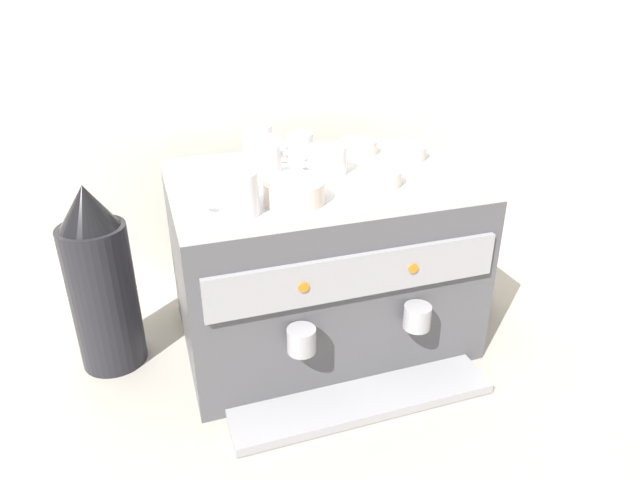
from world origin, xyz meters
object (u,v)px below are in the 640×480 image
at_px(espresso_machine, 321,260).
at_px(ceramic_bowl_1, 404,152).
at_px(ceramic_cup_4, 269,163).
at_px(coffee_grinder, 101,283).
at_px(ceramic_bowl_3, 358,147).
at_px(ceramic_cup_2, 300,147).
at_px(ceramic_cup_3, 326,159).
at_px(ceramic_bowl_2, 294,192).
at_px(ceramic_cup_1, 259,144).
at_px(milk_pitcher, 473,277).
at_px(ceramic_cup_0, 236,193).
at_px(ceramic_bowl_0, 379,177).

relative_size(espresso_machine, ceramic_bowl_1, 6.04).
height_order(ceramic_cup_4, coffee_grinder, ceramic_cup_4).
xyz_separation_m(espresso_machine, ceramic_bowl_3, (0.14, 0.13, 0.22)).
bearing_deg(ceramic_cup_2, coffee_grinder, -172.72).
distance_m(ceramic_cup_3, ceramic_bowl_2, 0.18).
distance_m(ceramic_cup_2, ceramic_bowl_2, 0.25).
height_order(ceramic_cup_2, ceramic_bowl_1, ceramic_cup_2).
height_order(ceramic_cup_1, milk_pitcher, ceramic_cup_1).
relative_size(ceramic_bowl_1, ceramic_bowl_2, 0.89).
height_order(ceramic_cup_1, coffee_grinder, ceramic_cup_1).
height_order(ceramic_cup_0, ceramic_cup_3, ceramic_cup_0).
bearing_deg(ceramic_cup_3, coffee_grinder, 175.92).
distance_m(ceramic_cup_2, ceramic_cup_4, 0.15).
relative_size(espresso_machine, ceramic_cup_2, 7.15).
bearing_deg(ceramic_bowl_0, ceramic_bowl_2, -168.66).
bearing_deg(ceramic_cup_4, ceramic_bowl_0, -24.03).
bearing_deg(ceramic_bowl_1, ceramic_cup_3, -167.62).
distance_m(ceramic_bowl_3, coffee_grinder, 0.67).
bearing_deg(milk_pitcher, ceramic_bowl_0, -164.58).
bearing_deg(ceramic_bowl_2, ceramic_cup_1, 90.80).
bearing_deg(ceramic_cup_2, ceramic_cup_3, -72.56).
xyz_separation_m(ceramic_cup_0, ceramic_cup_3, (0.23, 0.17, -0.01)).
xyz_separation_m(ceramic_cup_1, ceramic_bowl_1, (0.33, -0.08, -0.03)).
bearing_deg(ceramic_cup_3, ceramic_cup_2, 107.44).
xyz_separation_m(ceramic_cup_2, ceramic_cup_3, (0.03, -0.10, -0.00)).
height_order(ceramic_cup_0, ceramic_bowl_1, ceramic_cup_0).
bearing_deg(milk_pitcher, ceramic_cup_3, 178.30).
distance_m(ceramic_cup_2, ceramic_cup_3, 0.10).
bearing_deg(milk_pitcher, ceramic_cup_1, 165.19).
height_order(espresso_machine, coffee_grinder, coffee_grinder).
xyz_separation_m(ceramic_cup_4, ceramic_bowl_3, (0.25, 0.13, -0.02)).
bearing_deg(ceramic_bowl_0, coffee_grinder, 166.44).
relative_size(ceramic_cup_1, ceramic_cup_4, 0.96).
xyz_separation_m(ceramic_cup_0, ceramic_cup_1, (0.11, 0.29, 0.00)).
bearing_deg(coffee_grinder, ceramic_bowl_1, 0.87).
height_order(ceramic_bowl_0, ceramic_bowl_3, same).
bearing_deg(ceramic_cup_1, milk_pitcher, -14.81).
height_order(ceramic_cup_2, ceramic_bowl_2, ceramic_cup_2).
height_order(espresso_machine, ceramic_bowl_2, ceramic_bowl_2).
bearing_deg(ceramic_cup_3, milk_pitcher, -1.70).
height_order(ceramic_cup_0, coffee_grinder, ceramic_cup_0).
height_order(espresso_machine, ceramic_bowl_1, ceramic_bowl_1).
distance_m(ceramic_cup_3, ceramic_bowl_0, 0.13).
bearing_deg(ceramic_cup_4, coffee_grinder, 172.85).
bearing_deg(ceramic_bowl_3, espresso_machine, -136.78).
height_order(ceramic_cup_4, ceramic_bowl_1, ceramic_cup_4).
bearing_deg(ceramic_cup_0, ceramic_cup_1, 69.48).
relative_size(ceramic_cup_2, ceramic_bowl_2, 0.75).
height_order(ceramic_bowl_1, ceramic_bowl_2, ceramic_bowl_2).
xyz_separation_m(ceramic_cup_3, ceramic_bowl_0, (0.08, -0.10, -0.02)).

